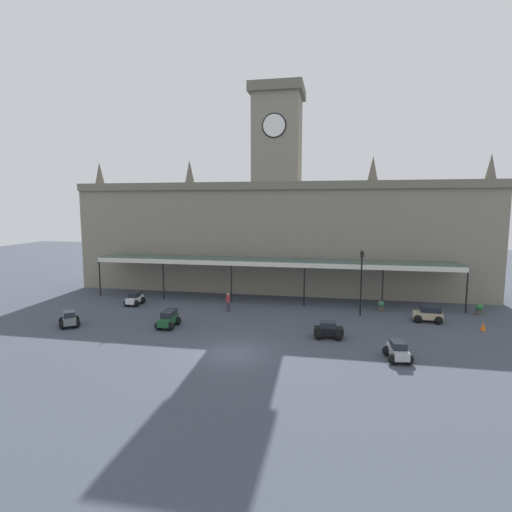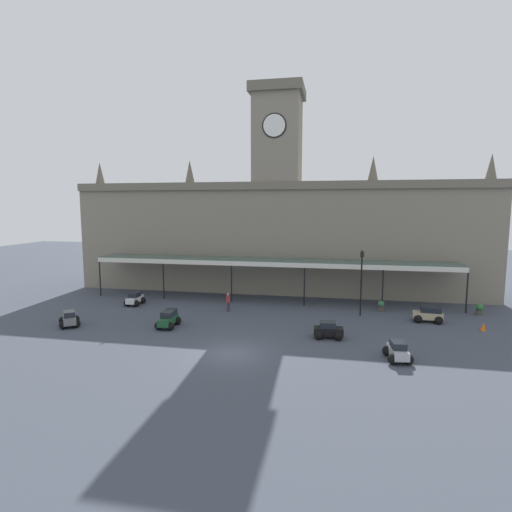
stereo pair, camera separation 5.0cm
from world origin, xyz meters
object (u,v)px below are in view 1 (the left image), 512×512
object	(u,v)px
car_white_sedan	(135,300)
pedestrian_near_entrance	(228,301)
car_black_sedan	(328,331)
car_beige_estate	(428,315)
car_silver_sedan	(398,352)
planter_near_kerb	(479,309)
car_green_estate	(168,320)
planter_forecourt_centre	(381,306)
victorian_lamppost	(361,276)
traffic_cone	(483,326)
car_grey_sedan	(69,320)

from	to	relation	value
car_white_sedan	pedestrian_near_entrance	size ratio (longest dim) A/B	1.23
car_black_sedan	car_beige_estate	distance (m)	9.61
car_silver_sedan	planter_near_kerb	xyz separation A→B (m)	(8.44, 12.13, -0.01)
car_white_sedan	car_green_estate	xyz separation A→B (m)	(5.97, -5.96, 0.06)
car_white_sedan	planter_forecourt_centre	world-z (taller)	car_white_sedan
car_green_estate	victorian_lamppost	xyz separation A→B (m)	(14.76, 6.20, 2.88)
victorian_lamppost	planter_near_kerb	world-z (taller)	victorian_lamppost
car_beige_estate	planter_near_kerb	bearing A→B (deg)	33.43
pedestrian_near_entrance	planter_near_kerb	world-z (taller)	pedestrian_near_entrance
planter_near_kerb	traffic_cone	bearing A→B (deg)	-104.68
car_white_sedan	planter_forecourt_centre	bearing A→B (deg)	5.18
car_white_sedan	traffic_cone	xyz separation A→B (m)	(29.56, -2.26, -0.19)
car_green_estate	victorian_lamppost	distance (m)	16.27
car_black_sedan	car_grey_sedan	size ratio (longest dim) A/B	0.94
car_black_sedan	planter_near_kerb	bearing A→B (deg)	34.70
car_grey_sedan	traffic_cone	bearing A→B (deg)	9.06
planter_forecourt_centre	car_white_sedan	bearing A→B (deg)	-174.82
car_beige_estate	car_black_sedan	bearing A→B (deg)	-144.54
car_beige_estate	planter_forecourt_centre	world-z (taller)	car_beige_estate
car_white_sedan	planter_near_kerb	bearing A→B (deg)	4.63
car_white_sedan	pedestrian_near_entrance	distance (m)	9.33
car_white_sedan	car_grey_sedan	distance (m)	7.44
car_beige_estate	victorian_lamppost	xyz separation A→B (m)	(-5.26, 0.92, 2.88)
planter_forecourt_centre	car_green_estate	bearing A→B (deg)	-154.29
planter_forecourt_centre	planter_near_kerb	size ratio (longest dim) A/B	1.00
car_black_sedan	victorian_lamppost	distance (m)	7.58
car_black_sedan	pedestrian_near_entrance	bearing A→B (deg)	147.32
car_white_sedan	planter_forecourt_centre	distance (m)	22.71
car_white_sedan	planter_forecourt_centre	xyz separation A→B (m)	(22.62, 2.05, -0.01)
car_black_sedan	car_beige_estate	bearing A→B (deg)	35.46
traffic_cone	car_black_sedan	bearing A→B (deg)	-160.64
car_white_sedan	car_grey_sedan	size ratio (longest dim) A/B	0.92
planter_near_kerb	car_green_estate	bearing A→B (deg)	-161.20
car_black_sedan	planter_forecourt_centre	xyz separation A→B (m)	(4.46, 8.31, -0.01)
planter_near_kerb	pedestrian_near_entrance	bearing A→B (deg)	-171.86
car_grey_sedan	pedestrian_near_entrance	distance (m)	12.86
car_grey_sedan	planter_forecourt_centre	world-z (taller)	car_grey_sedan
traffic_cone	planter_near_kerb	size ratio (longest dim) A/B	0.65
car_beige_estate	traffic_cone	world-z (taller)	car_beige_estate
car_white_sedan	victorian_lamppost	world-z (taller)	victorian_lamppost
car_green_estate	planter_forecourt_centre	xyz separation A→B (m)	(16.65, 8.02, -0.07)
car_silver_sedan	planter_near_kerb	distance (m)	14.78
car_green_estate	car_grey_sedan	bearing A→B (deg)	-170.54
car_silver_sedan	traffic_cone	bearing A→B (deg)	45.72
pedestrian_near_entrance	traffic_cone	world-z (taller)	pedestrian_near_entrance
pedestrian_near_entrance	planter_forecourt_centre	distance (m)	13.58
car_green_estate	car_black_sedan	bearing A→B (deg)	-1.40
car_beige_estate	planter_near_kerb	distance (m)	5.77
car_silver_sedan	traffic_cone	distance (m)	10.31
car_black_sedan	pedestrian_near_entrance	size ratio (longest dim) A/B	1.26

